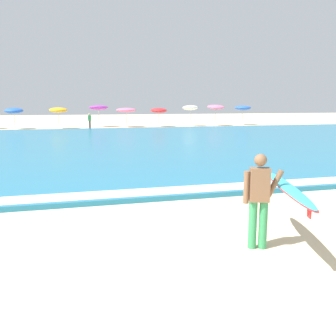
# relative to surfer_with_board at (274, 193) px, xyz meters

# --- Properties ---
(ground_plane) EXTENTS (160.00, 160.00, 0.00)m
(ground_plane) POSITION_rel_surfer_with_board_xyz_m (-2.28, -0.57, -1.03)
(ground_plane) COLOR beige
(sea) EXTENTS (120.00, 28.00, 0.14)m
(sea) POSITION_rel_surfer_with_board_xyz_m (-2.28, 17.64, -0.96)
(sea) COLOR teal
(sea) RESTS_ON ground
(surf_foam) EXTENTS (120.00, 0.87, 0.01)m
(surf_foam) POSITION_rel_surfer_with_board_xyz_m (-2.28, 4.24, -0.89)
(surf_foam) COLOR white
(surf_foam) RESTS_ON sea
(surfer_with_board) EXTENTS (1.34, 2.93, 1.73)m
(surfer_with_board) POSITION_rel_surfer_with_board_xyz_m (0.00, 0.00, 0.00)
(surfer_with_board) COLOR #338E56
(surfer_with_board) RESTS_ON ground
(beach_umbrella_1) EXTENTS (1.80, 1.84, 2.20)m
(beach_umbrella_1) POSITION_rel_surfer_with_board_xyz_m (-8.60, 34.53, 0.80)
(beach_umbrella_1) COLOR beige
(beach_umbrella_1) RESTS_ON ground
(beach_umbrella_2) EXTENTS (1.81, 1.84, 2.21)m
(beach_umbrella_2) POSITION_rel_surfer_with_board_xyz_m (-4.32, 34.09, 0.86)
(beach_umbrella_2) COLOR beige
(beach_umbrella_2) RESTS_ON ground
(beach_umbrella_3) EXTENTS (2.07, 2.11, 2.43)m
(beach_umbrella_3) POSITION_rel_surfer_with_board_xyz_m (-0.11, 35.82, 1.06)
(beach_umbrella_3) COLOR beige
(beach_umbrella_3) RESTS_ON ground
(beach_umbrella_4) EXTENTS (2.14, 2.15, 2.10)m
(beach_umbrella_4) POSITION_rel_surfer_with_board_xyz_m (2.75, 34.78, 0.81)
(beach_umbrella_4) COLOR beige
(beach_umbrella_4) RESTS_ON ground
(beach_umbrella_5) EXTENTS (1.83, 1.86, 2.11)m
(beach_umbrella_5) POSITION_rel_surfer_with_board_xyz_m (6.34, 34.56, 0.76)
(beach_umbrella_5) COLOR beige
(beach_umbrella_5) RESTS_ON ground
(beach_umbrella_6) EXTENTS (1.77, 1.81, 2.41)m
(beach_umbrella_6) POSITION_rel_surfer_with_board_xyz_m (10.03, 34.61, 1.03)
(beach_umbrella_6) COLOR beige
(beach_umbrella_6) RESTS_ON ground
(beach_umbrella_7) EXTENTS (1.96, 2.00, 2.47)m
(beach_umbrella_7) POSITION_rel_surfer_with_board_xyz_m (13.18, 34.75, 1.10)
(beach_umbrella_7) COLOR beige
(beach_umbrella_7) RESTS_ON ground
(beach_umbrella_8) EXTENTS (1.97, 1.97, 2.31)m
(beach_umbrella_8) POSITION_rel_surfer_with_board_xyz_m (16.91, 35.40, 0.98)
(beach_umbrella_8) COLOR beige
(beach_umbrella_8) RESTS_ON ground
(beachgoer_near_row_left) EXTENTS (0.32, 0.20, 1.58)m
(beachgoer_near_row_left) POSITION_rel_surfer_with_board_xyz_m (-1.28, 32.89, -0.19)
(beachgoer_near_row_left) COLOR #383842
(beachgoer_near_row_left) RESTS_ON ground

